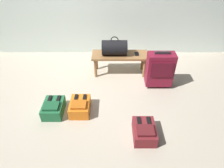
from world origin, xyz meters
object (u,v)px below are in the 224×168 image
at_px(bench, 120,57).
at_px(backpack_green, 53,108).
at_px(suitcase_upright_burgundy, 159,69).
at_px(backpack_maroon, 144,131).
at_px(duffel_bag_black, 114,48).
at_px(backpack_orange, 80,106).
at_px(cell_phone, 136,54).

xyz_separation_m(bench, backpack_green, (-0.99, -1.06, -0.24)).
distance_m(suitcase_upright_burgundy, backpack_maroon, 1.17).
height_order(bench, backpack_green, bench).
distance_m(duffel_bag_black, backpack_green, 1.45).
distance_m(duffel_bag_black, backpack_orange, 1.23).
bearing_deg(duffel_bag_black, backpack_green, -130.16).
xyz_separation_m(duffel_bag_black, backpack_green, (-0.89, -1.06, -0.43)).
bearing_deg(backpack_green, duffel_bag_black, 49.84).
bearing_deg(suitcase_upright_burgundy, backpack_green, -158.20).
xyz_separation_m(cell_phone, backpack_maroon, (-0.03, -1.49, -0.30)).
relative_size(backpack_green, backpack_maroon, 1.00).
height_order(cell_phone, backpack_green, cell_phone).
relative_size(duffel_bag_black, backpack_maroon, 1.16).
distance_m(bench, duffel_bag_black, 0.22).
bearing_deg(backpack_green, cell_phone, 39.50).
bearing_deg(backpack_green, backpack_orange, 4.41).
distance_m(cell_phone, backpack_orange, 1.41).
height_order(backpack_green, backpack_maroon, same).
bearing_deg(cell_phone, duffel_bag_black, -178.71).
bearing_deg(cell_phone, suitcase_upright_burgundy, -50.39).
distance_m(duffel_bag_black, backpack_maroon, 1.59).
relative_size(suitcase_upright_burgundy, backpack_maroon, 1.73).
height_order(cell_phone, suitcase_upright_burgundy, suitcase_upright_burgundy).
height_order(duffel_bag_black, backpack_green, duffel_bag_black).
distance_m(bench, backpack_green, 1.47).
relative_size(bench, duffel_bag_black, 2.27).
bearing_deg(duffel_bag_black, cell_phone, 1.29).
distance_m(backpack_green, backpack_maroon, 1.33).
bearing_deg(bench, duffel_bag_black, -180.00).
relative_size(cell_phone, backpack_maroon, 0.38).
distance_m(backpack_orange, backpack_maroon, 0.99).
height_order(suitcase_upright_burgundy, backpack_maroon, suitcase_upright_burgundy).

